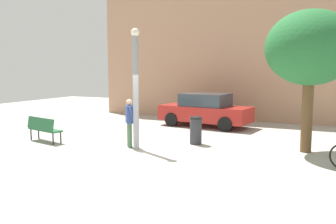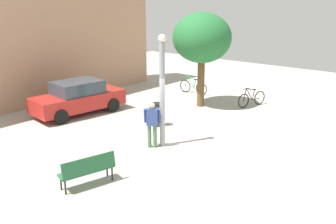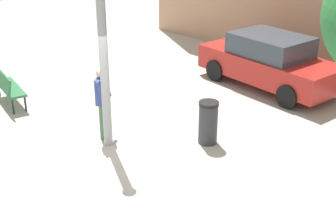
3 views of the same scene
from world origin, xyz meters
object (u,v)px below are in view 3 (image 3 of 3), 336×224
(lamppost, at_px, (103,52))
(person_by_lamppost, at_px, (102,98))
(trash_bin, at_px, (208,122))
(park_bench, at_px, (7,85))
(parked_car_red, at_px, (269,61))

(lamppost, distance_m, person_by_lamppost, 1.25)
(lamppost, distance_m, trash_bin, 2.77)
(person_by_lamppost, distance_m, trash_bin, 2.42)
(lamppost, height_order, person_by_lamppost, lamppost)
(lamppost, bearing_deg, park_bench, -173.63)
(person_by_lamppost, bearing_deg, trash_bin, 37.68)
(park_bench, relative_size, trash_bin, 1.68)
(person_by_lamppost, height_order, park_bench, person_by_lamppost)
(lamppost, xyz_separation_m, person_by_lamppost, (-0.36, 0.17, -1.18))
(park_bench, distance_m, trash_bin, 5.62)
(person_by_lamppost, bearing_deg, park_bench, -170.11)
(park_bench, bearing_deg, person_by_lamppost, 9.89)
(lamppost, xyz_separation_m, parked_car_red, (0.50, 5.56, -1.37))
(park_bench, xyz_separation_m, parked_car_red, (4.21, 5.98, 0.23))
(lamppost, xyz_separation_m, park_bench, (-3.72, -0.41, -1.60))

